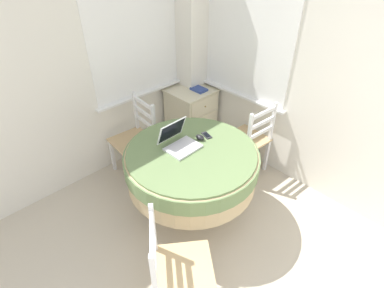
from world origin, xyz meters
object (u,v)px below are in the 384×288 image
(dining_chair_near_back_window, at_px, (136,139))
(corner_cabinet, at_px, (191,115))
(laptop, at_px, (179,142))
(computer_mouse, at_px, (200,137))
(dining_chair_camera_near, at_px, (176,269))
(round_dining_table, at_px, (192,164))
(dining_chair_near_right_window, at_px, (249,140))
(cell_phone, at_px, (207,135))
(book_on_cabinet, at_px, (199,89))

(dining_chair_near_back_window, distance_m, corner_cabinet, 0.88)
(laptop, bearing_deg, dining_chair_near_back_window, 87.14)
(computer_mouse, distance_m, dining_chair_near_back_window, 0.91)
(dining_chair_camera_near, bearing_deg, dining_chair_near_back_window, 64.32)
(round_dining_table, height_order, computer_mouse, computer_mouse)
(dining_chair_near_right_window, relative_size, dining_chair_camera_near, 1.00)
(computer_mouse, bearing_deg, corner_cabinet, 50.51)
(corner_cabinet, bearing_deg, round_dining_table, -133.49)
(round_dining_table, relative_size, cell_phone, 9.64)
(cell_phone, height_order, corner_cabinet, cell_phone)
(dining_chair_camera_near, distance_m, book_on_cabinet, 2.21)
(book_on_cabinet, bearing_deg, cell_phone, -130.97)
(dining_chair_near_back_window, relative_size, dining_chair_camera_near, 1.00)
(round_dining_table, xyz_separation_m, dining_chair_near_right_window, (0.90, 0.02, -0.18))
(corner_cabinet, xyz_separation_m, book_on_cabinet, (0.06, -0.08, 0.37))
(round_dining_table, distance_m, book_on_cabinet, 1.28)
(dining_chair_camera_near, bearing_deg, round_dining_table, 39.63)
(round_dining_table, height_order, corner_cabinet, round_dining_table)
(laptop, xyz_separation_m, computer_mouse, (0.21, -0.06, -0.03))
(dining_chair_near_right_window, height_order, corner_cabinet, dining_chair_near_right_window)
(cell_phone, relative_size, book_on_cabinet, 0.66)
(dining_chair_near_back_window, distance_m, dining_chair_camera_near, 1.65)
(corner_cabinet, bearing_deg, laptop, -138.63)
(dining_chair_camera_near, xyz_separation_m, corner_cabinet, (1.59, 1.52, -0.07))
(dining_chair_near_back_window, distance_m, book_on_cabinet, 0.99)
(computer_mouse, relative_size, dining_chair_near_right_window, 0.10)
(cell_phone, xyz_separation_m, dining_chair_camera_near, (-0.97, -0.66, -0.33))
(computer_mouse, relative_size, dining_chair_camera_near, 0.10)
(computer_mouse, height_order, dining_chair_near_right_window, dining_chair_near_right_window)
(cell_phone, xyz_separation_m, dining_chair_near_right_window, (0.63, -0.05, -0.33))
(cell_phone, xyz_separation_m, dining_chair_near_back_window, (-0.25, 0.83, -0.33))
(round_dining_table, xyz_separation_m, laptop, (-0.03, 0.13, 0.20))
(laptop, xyz_separation_m, dining_chair_near_right_window, (0.93, -0.11, -0.37))
(computer_mouse, height_order, dining_chair_near_back_window, dining_chair_near_back_window)
(laptop, distance_m, dining_chair_camera_near, 1.05)
(laptop, bearing_deg, round_dining_table, -77.09)
(dining_chair_near_back_window, relative_size, dining_chair_near_right_window, 1.00)
(laptop, bearing_deg, dining_chair_camera_near, -133.51)
(laptop, height_order, dining_chair_camera_near, laptop)
(laptop, height_order, cell_phone, laptop)
(dining_chair_camera_near, relative_size, corner_cabinet, 1.22)
(laptop, relative_size, corner_cabinet, 0.41)
(computer_mouse, height_order, book_on_cabinet, computer_mouse)
(cell_phone, height_order, dining_chair_camera_near, dining_chair_camera_near)
(computer_mouse, xyz_separation_m, dining_chair_near_back_window, (-0.17, 0.83, -0.35))
(computer_mouse, distance_m, dining_chair_camera_near, 1.15)
(dining_chair_near_back_window, height_order, dining_chair_camera_near, same)
(round_dining_table, height_order, dining_chair_camera_near, dining_chair_camera_near)
(dining_chair_near_right_window, bearing_deg, cell_phone, 175.42)
(dining_chair_near_back_window, bearing_deg, corner_cabinet, 2.24)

